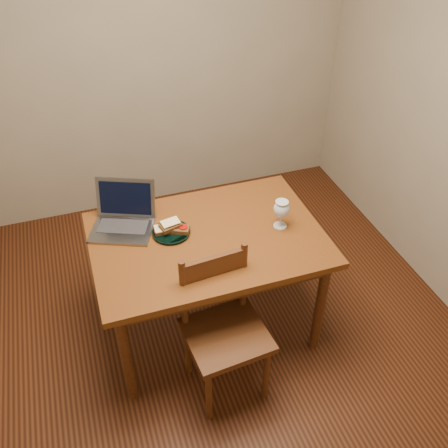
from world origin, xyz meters
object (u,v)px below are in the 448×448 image
object	(u,v)px
laptop	(124,215)
chair	(224,325)
milk_glass	(281,214)
table	(208,248)
plate	(171,233)

from	to	relation	value
laptop	chair	bearing A→B (deg)	-38.61
chair	laptop	distance (m)	0.86
milk_glass	table	bearing A→B (deg)	174.27
chair	plate	world-z (taller)	chair
chair	milk_glass	xyz separation A→B (m)	(0.47, 0.39, 0.34)
table	chair	xyz separation A→B (m)	(-0.04, -0.43, -0.17)
chair	milk_glass	world-z (taller)	milk_glass
laptop	plate	bearing A→B (deg)	-13.37
chair	laptop	size ratio (longest dim) A/B	1.04
chair	laptop	world-z (taller)	laptop
chair	plate	size ratio (longest dim) A/B	2.09
plate	table	bearing A→B (deg)	-25.99
plate	milk_glass	size ratio (longest dim) A/B	1.22
table	chair	size ratio (longest dim) A/B	2.87
table	milk_glass	size ratio (longest dim) A/B	7.31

